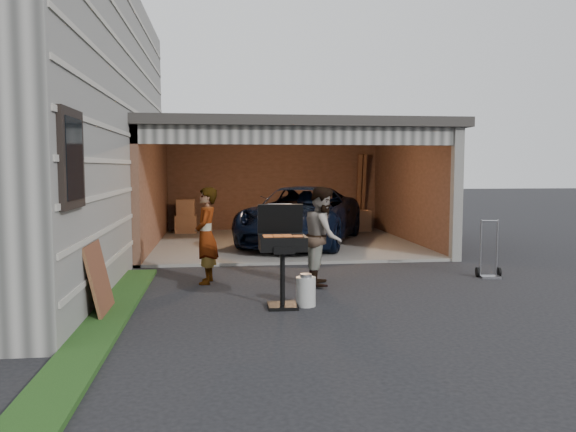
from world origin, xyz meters
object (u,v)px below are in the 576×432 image
Objects in this scene: plywood_panel at (99,280)px; propane_tank at (306,292)px; bbq_grill at (282,247)px; hand_truck at (489,266)px; minivan at (302,218)px; man at (323,236)px; woman at (206,236)px.

propane_tank is at bearing 3.54° from plywood_panel.
bbq_grill is at bearing 3.61° from plywood_panel.
hand_truck is (3.47, 1.61, -0.01)m from propane_tank.
minivan is at bearing 130.92° from hand_truck.
man is at bearing 25.48° from plywood_panel.
bbq_grill is 1.47× the size of plywood_panel.
woman reaches higher than plywood_panel.
propane_tank is (-0.49, -1.36, -0.60)m from man.
propane_tank is 3.83m from hand_truck.
bbq_grill is 3.47× the size of propane_tank.
man is 1.59× the size of hand_truck.
woman is at bearing 129.17° from propane_tank.
plywood_panel is at bearing -176.39° from bbq_grill.
hand_truck is at bearing 23.23° from bbq_grill.
man is 1.67× the size of plywood_panel.
plywood_panel is (-1.32, -1.87, -0.32)m from woman.
woman reaches higher than hand_truck.
woman is 2.28m from propane_tank.
propane_tank is at bearing -76.27° from minivan.
woman is 1.13× the size of bbq_grill.
plywood_panel is (-2.38, -0.15, -0.36)m from bbq_grill.
bbq_grill reaches higher than propane_tank.
plywood_panel is 0.95× the size of hand_truck.
plywood_panel is (-3.53, -6.04, -0.22)m from minivan.
man is 1.60m from bbq_grill.
hand_truck is (3.80, 1.63, -0.64)m from bbq_grill.
woman is at bearing 54.76° from plywood_panel.
plywood_panel is (-3.20, -1.52, -0.33)m from man.
minivan is at bearing 7.85° from man.
minivan is 4.71m from woman.
bbq_grill reaches higher than hand_truck.
bbq_grill is 4.19m from hand_truck.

